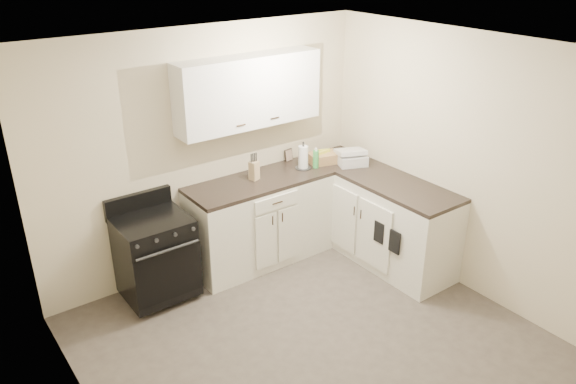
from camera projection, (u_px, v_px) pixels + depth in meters
floor at (317, 346)px, 4.86m from camera, size 3.60×3.60×0.00m
ceiling at (325, 54)px, 3.82m from camera, size 3.60×3.60×0.00m
wall_back at (207, 152)px, 5.66m from camera, size 3.60×0.00×3.60m
wall_right at (467, 166)px, 5.31m from camera, size 0.00×3.60×3.60m
wall_left at (89, 298)px, 3.37m from camera, size 0.00×3.60×3.60m
wall_front at (532, 340)px, 3.02m from camera, size 3.60×0.00×3.60m
base_cabinets_back at (260, 222)px, 6.00m from camera, size 1.55×0.60×0.90m
base_cabinets_right at (375, 217)px, 6.10m from camera, size 0.60×1.90×0.90m
countertop_back at (259, 182)px, 5.81m from camera, size 1.55×0.60×0.04m
countertop_right at (378, 177)px, 5.91m from camera, size 0.60×1.90×0.04m
upper_cabinets at (249, 91)px, 5.53m from camera, size 1.55×0.30×0.70m
stove at (156, 257)px, 5.33m from camera, size 0.66×0.56×0.80m
knife_block at (254, 171)px, 5.77m from camera, size 0.11×0.11×0.20m
paper_towel at (303, 157)px, 6.03m from camera, size 0.12×0.12×0.25m
soap_bottle at (316, 159)px, 6.07m from camera, size 0.07×0.07×0.19m
picture_frame at (289, 155)px, 6.27m from camera, size 0.11×0.05×0.13m
wicker_basket at (324, 158)px, 6.22m from camera, size 0.37×0.29×0.11m
countertop_grill at (351, 159)px, 6.18m from camera, size 0.39×0.38×0.11m
oven_mitt_near at (395, 242)px, 5.47m from camera, size 0.02×0.13×0.23m
oven_mitt_far at (379, 232)px, 5.62m from camera, size 0.02×0.13×0.22m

